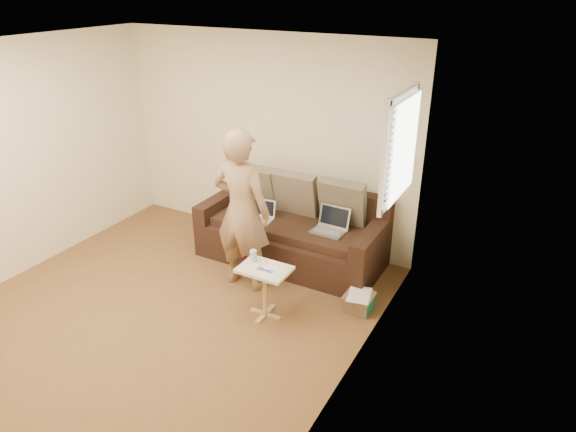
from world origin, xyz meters
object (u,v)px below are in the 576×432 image
object	(u,v)px
laptop_silver	(328,232)
drinking_glass	(253,256)
side_table	(265,292)
sofa	(291,228)
striped_box	(359,302)
laptop_white	(259,220)
person	(242,211)

from	to	relation	value
laptop_silver	drinking_glass	world-z (taller)	drinking_glass
side_table	drinking_glass	distance (m)	0.38
sofa	side_table	world-z (taller)	sofa
sofa	laptop_silver	distance (m)	0.52
laptop_silver	striped_box	distance (m)	0.91
laptop_silver	striped_box	world-z (taller)	laptop_silver
sofa	laptop_white	distance (m)	0.40
person	striped_box	world-z (taller)	person
laptop_silver	side_table	distance (m)	1.12
sofa	striped_box	world-z (taller)	sofa
drinking_glass	sofa	bearing A→B (deg)	97.48
side_table	striped_box	size ratio (longest dim) A/B	1.92
person	side_table	world-z (taller)	person
laptop_silver	person	xyz separation A→B (m)	(-0.71, -0.67, 0.38)
laptop_silver	side_table	size ratio (longest dim) A/B	0.68
sofa	side_table	xyz separation A→B (m)	(0.31, -1.13, -0.15)
laptop_silver	drinking_glass	xyz separation A→B (m)	(-0.37, -1.01, 0.10)
person	drinking_glass	world-z (taller)	person
side_table	sofa	bearing A→B (deg)	105.22
laptop_white	striped_box	xyz separation A→B (m)	(1.46, -0.42, -0.43)
laptop_white	person	bearing A→B (deg)	-80.92
person	drinking_glass	xyz separation A→B (m)	(0.34, -0.33, -0.29)
laptop_silver	person	bearing A→B (deg)	-134.34
striped_box	side_table	bearing A→B (deg)	-145.79
person	striped_box	xyz separation A→B (m)	(1.32, 0.14, -0.81)
laptop_white	drinking_glass	bearing A→B (deg)	-66.87
sofa	laptop_silver	size ratio (longest dim) A/B	5.83
sofa	laptop_white	world-z (taller)	sofa
striped_box	drinking_glass	bearing A→B (deg)	-153.78
laptop_silver	striped_box	xyz separation A→B (m)	(0.61, -0.53, -0.43)
person	striped_box	bearing A→B (deg)	-174.90
side_table	drinking_glass	bearing A→B (deg)	157.83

